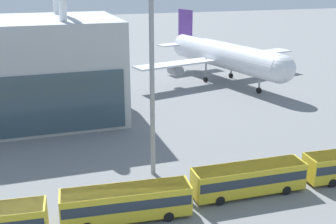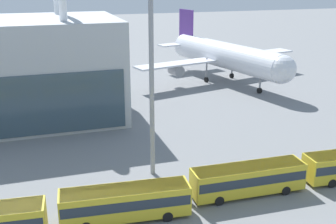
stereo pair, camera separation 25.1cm
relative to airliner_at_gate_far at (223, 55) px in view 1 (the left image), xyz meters
name	(u,v)px [view 1 (the left image)]	position (x,y,z in m)	size (l,w,h in m)	color
airliner_at_gate_far	(223,55)	(0.00, 0.00, 0.00)	(39.93, 37.51, 14.23)	silver
shuttle_bus_2	(126,201)	(-31.51, -46.68, -3.83)	(12.33, 3.82, 3.21)	gold
shuttle_bus_3	(249,178)	(-18.28, -45.92, -3.83)	(12.20, 3.13, 3.21)	gold
floodlight_mast	(151,28)	(-26.48, -38.23, 11.05)	(2.17, 2.17, 27.24)	gray
lane_stripe_1	(232,176)	(-18.09, -41.73, -5.72)	(8.83, 0.25, 0.01)	silver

